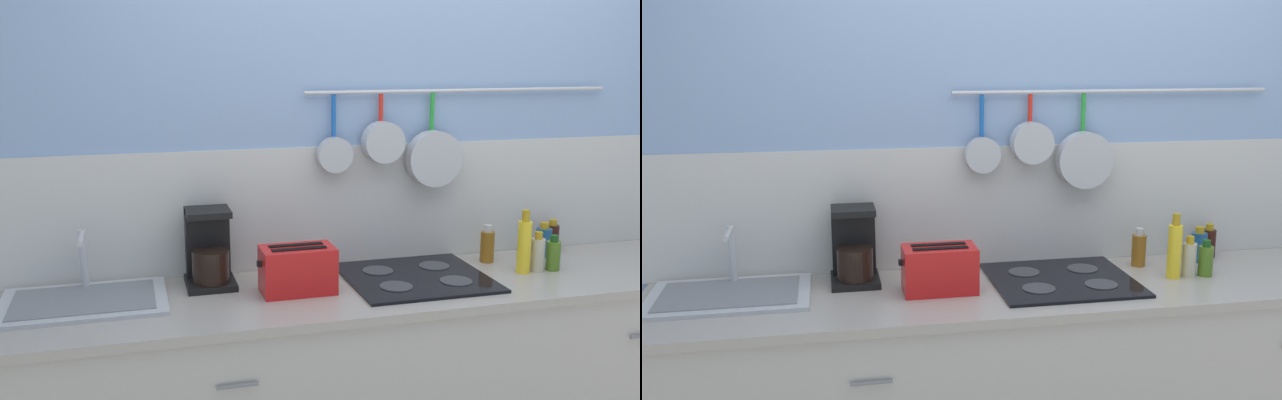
% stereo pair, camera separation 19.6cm
% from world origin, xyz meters
% --- Properties ---
extents(wall_back, '(7.20, 0.15, 2.60)m').
position_xyz_m(wall_back, '(0.00, 0.35, 1.28)').
color(wall_back, '#84A3CC').
rests_on(wall_back, ground_plane).
extents(cabinet_base, '(3.17, 0.59, 0.88)m').
position_xyz_m(cabinet_base, '(0.00, -0.00, 0.44)').
color(cabinet_base, '#B7B2A8').
rests_on(cabinet_base, ground_plane).
extents(countertop, '(3.21, 0.61, 0.03)m').
position_xyz_m(countertop, '(0.00, 0.00, 0.90)').
color(countertop, '#A59E93').
rests_on(countertop, cabinet_base).
extents(sink_basin, '(0.58, 0.40, 0.23)m').
position_xyz_m(sink_basin, '(-1.28, 0.10, 0.93)').
color(sink_basin, '#B7BABF').
rests_on(sink_basin, countertop).
extents(coffee_maker, '(0.19, 0.21, 0.30)m').
position_xyz_m(coffee_maker, '(-0.82, 0.19, 1.04)').
color(coffee_maker, black).
rests_on(coffee_maker, countertop).
extents(toaster, '(0.29, 0.16, 0.18)m').
position_xyz_m(toaster, '(-0.51, 0.01, 1.00)').
color(toaster, red).
rests_on(toaster, countertop).
extents(cooktop, '(0.55, 0.51, 0.01)m').
position_xyz_m(cooktop, '(-0.03, 0.04, 0.92)').
color(cooktop, black).
rests_on(cooktop, countertop).
extents(bottle_olive_oil, '(0.06, 0.06, 0.16)m').
position_xyz_m(bottle_olive_oil, '(0.35, 0.17, 0.99)').
color(bottle_olive_oil, '#8C5919').
rests_on(bottle_olive_oil, countertop).
extents(bottle_hot_sauce, '(0.05, 0.05, 0.26)m').
position_xyz_m(bottle_hot_sauce, '(0.42, -0.00, 1.03)').
color(bottle_hot_sauce, yellow).
rests_on(bottle_hot_sauce, countertop).
extents(bottle_cooking_wine, '(0.06, 0.06, 0.16)m').
position_xyz_m(bottle_cooking_wine, '(0.49, 0.01, 0.99)').
color(bottle_cooking_wine, '#BFB799').
rests_on(bottle_cooking_wine, countertop).
extents(bottle_sesame_oil, '(0.06, 0.06, 0.15)m').
position_xyz_m(bottle_sesame_oil, '(0.56, 0.00, 0.98)').
color(bottle_sesame_oil, '#4C721E').
rests_on(bottle_sesame_oil, countertop).
extents(bottle_dish_soap, '(0.07, 0.07, 0.15)m').
position_xyz_m(bottle_dish_soap, '(0.63, 0.19, 0.98)').
color(bottle_dish_soap, navy).
rests_on(bottle_dish_soap, countertop).
extents(bottle_vinegar, '(0.06, 0.06, 0.15)m').
position_xyz_m(bottle_vinegar, '(0.71, 0.24, 0.98)').
color(bottle_vinegar, '#33140F').
rests_on(bottle_vinegar, countertop).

